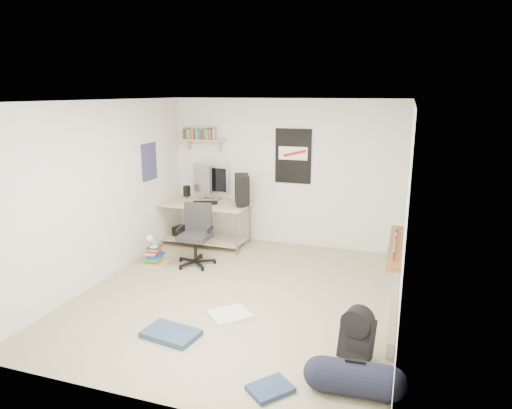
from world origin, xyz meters
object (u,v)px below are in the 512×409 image
(desk, at_px, (201,224))
(backpack, at_px, (357,338))
(duffel_bag, at_px, (354,380))
(book_stack, at_px, (154,254))
(office_chair, at_px, (195,234))

(desk, distance_m, backpack, 4.03)
(backpack, relative_size, duffel_bag, 0.69)
(backpack, height_order, book_stack, backpack)
(desk, height_order, duffel_bag, desk)
(desk, xyz_separation_m, duffel_bag, (3.03, -3.31, -0.22))
(desk, xyz_separation_m, office_chair, (0.35, -0.93, 0.12))
(desk, relative_size, duffel_bag, 2.82)
(desk, distance_m, book_stack, 1.14)
(desk, height_order, book_stack, desk)
(backpack, xyz_separation_m, duffel_bag, (0.05, -0.61, -0.06))
(desk, height_order, office_chair, office_chair)
(duffel_bag, bearing_deg, book_stack, 142.80)
(office_chair, xyz_separation_m, duffel_bag, (2.69, -2.38, -0.35))
(office_chair, relative_size, backpack, 2.26)
(backpack, distance_m, book_stack, 3.66)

